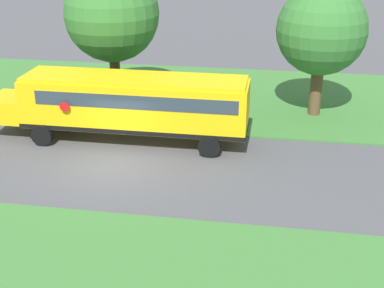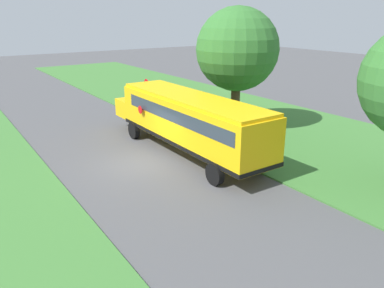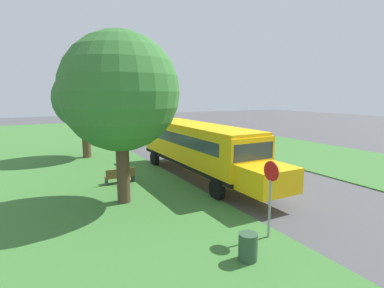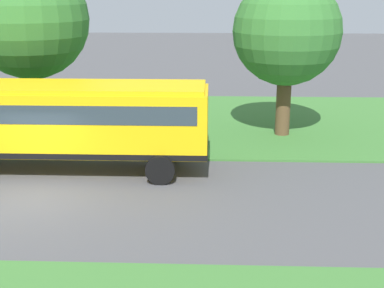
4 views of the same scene
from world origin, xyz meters
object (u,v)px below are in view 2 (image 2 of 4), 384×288
Objects in this scene: oak_tree_beside_bus at (239,49)px; trash_bin at (161,106)px; stop_sign at (147,93)px; school_bus at (188,118)px; park_bench at (259,133)px.

oak_tree_beside_bus is 8.43× the size of trash_bin.
stop_sign is (3.47, -5.75, -3.27)m from oak_tree_beside_bus.
oak_tree_beside_bus reaches higher than school_bus.
stop_sign is 9.21m from park_bench.
school_bus is 4.86m from park_bench.
oak_tree_beside_bus is at bearing -157.02° from school_bus.
stop_sign is at bearing -58.87° from oak_tree_beside_bus.
stop_sign is at bearing 27.32° from trash_bin.
school_bus reaches higher than park_bench.
oak_tree_beside_bus reaches higher than stop_sign.
oak_tree_beside_bus reaches higher than trash_bin.
park_bench is (-4.58, 0.70, -1.45)m from school_bus.
trash_bin is at bearing -111.12° from school_bus.
stop_sign is at bearing -102.95° from school_bus.
park_bench is at bearing 171.35° from school_bus.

